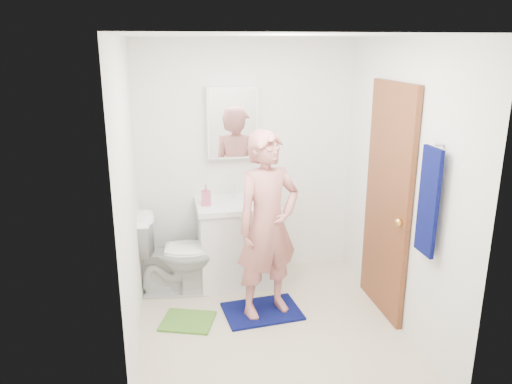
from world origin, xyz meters
TOP-DOWN VIEW (x-y plane):
  - floor at (0.00, 0.00)m, footprint 2.20×2.40m
  - ceiling at (0.00, 0.00)m, footprint 2.20×2.40m
  - wall_back at (0.00, 1.21)m, footprint 2.20×0.02m
  - wall_front at (0.00, -1.21)m, footprint 2.20×0.02m
  - wall_left at (-1.11, 0.00)m, footprint 0.02×2.40m
  - wall_right at (1.11, 0.00)m, footprint 0.02×2.40m
  - vanity_cabinet at (-0.15, 0.91)m, footprint 0.75×0.55m
  - countertop at (-0.15, 0.91)m, footprint 0.79×0.59m
  - sink_basin at (-0.15, 0.91)m, footprint 0.40×0.40m
  - faucet at (-0.15, 1.09)m, footprint 0.03×0.03m
  - medicine_cabinet at (-0.15, 1.14)m, footprint 0.50×0.12m
  - mirror_panel at (-0.15, 1.08)m, footprint 0.46×0.01m
  - door at (1.07, 0.15)m, footprint 0.05×0.80m
  - door_knob at (1.03, -0.17)m, footprint 0.07×0.07m
  - towel at (1.03, -0.57)m, footprint 0.03×0.24m
  - towel_hook at (1.07, -0.57)m, footprint 0.06×0.02m
  - toilet at (-0.77, 0.80)m, footprint 0.82×0.52m
  - bath_mat at (-0.03, 0.25)m, footprint 0.72×0.54m
  - green_rug at (-0.70, 0.21)m, footprint 0.53×0.49m
  - soap_dispenser at (-0.45, 0.88)m, footprint 0.10×0.10m
  - toothbrush_cup at (0.15, 1.04)m, footprint 0.15×0.15m
  - man at (0.02, 0.23)m, footprint 0.70×0.57m

SIDE VIEW (x-z plane):
  - floor at x=0.00m, z-range -0.02..0.00m
  - green_rug at x=-0.70m, z-range 0.00..0.02m
  - bath_mat at x=-0.03m, z-range 0.00..0.02m
  - toilet at x=-0.77m, z-range 0.00..0.80m
  - vanity_cabinet at x=-0.15m, z-range 0.00..0.80m
  - countertop at x=-0.15m, z-range 0.80..0.85m
  - sink_basin at x=-0.15m, z-range 0.83..0.86m
  - man at x=0.02m, z-range 0.02..1.67m
  - toothbrush_cup at x=0.15m, z-range 0.85..0.95m
  - faucet at x=-0.15m, z-range 0.85..0.97m
  - door_knob at x=1.03m, z-range 0.91..0.98m
  - soap_dispenser at x=-0.45m, z-range 0.85..1.05m
  - door at x=1.07m, z-range 0.00..2.05m
  - wall_back at x=0.00m, z-range 0.00..2.40m
  - wall_front at x=0.00m, z-range 0.00..2.40m
  - wall_left at x=-1.11m, z-range 0.00..2.40m
  - wall_right at x=1.11m, z-range 0.00..2.40m
  - towel at x=1.03m, z-range 0.85..1.65m
  - medicine_cabinet at x=-0.15m, z-range 1.25..1.95m
  - mirror_panel at x=-0.15m, z-range 1.27..1.93m
  - towel_hook at x=1.07m, z-range 1.66..1.68m
  - ceiling at x=0.00m, z-range 2.40..2.42m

